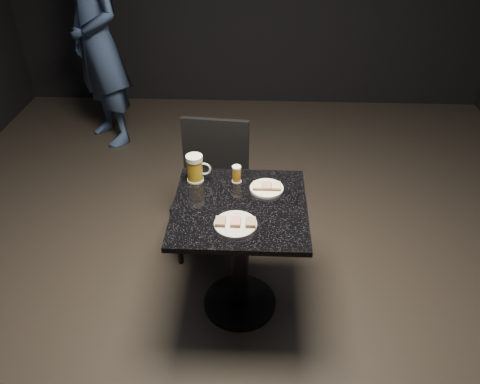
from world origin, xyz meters
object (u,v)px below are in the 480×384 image
(chair, at_px, (213,181))
(table, at_px, (240,240))
(plate_large, at_px, (236,224))
(plate_small, at_px, (267,188))
(beer_mug, at_px, (195,168))
(beer_tumbler, at_px, (237,174))
(patron, at_px, (98,42))

(chair, bearing_deg, table, -70.96)
(plate_large, bearing_deg, plate_small, 64.16)
(beer_mug, height_order, beer_tumbler, beer_mug)
(patron, xyz_separation_m, table, (1.33, -2.07, -0.43))
(patron, relative_size, chair, 2.11)
(table, bearing_deg, chair, 109.04)
(plate_large, xyz_separation_m, table, (0.01, 0.17, -0.25))
(plate_small, distance_m, chair, 0.61)
(table, bearing_deg, beer_mug, 138.80)
(plate_large, height_order, patron, patron)
(patron, bearing_deg, beer_tumbler, -9.47)
(table, height_order, beer_tumbler, beer_tumbler)
(plate_small, relative_size, table, 0.24)
(beer_tumbler, bearing_deg, chair, 115.70)
(plate_large, height_order, chair, chair)
(plate_small, bearing_deg, chair, 128.12)
(table, bearing_deg, beer_tumbler, 97.05)
(table, height_order, beer_mug, beer_mug)
(plate_large, bearing_deg, patron, 120.42)
(plate_large, relative_size, plate_small, 1.16)
(table, bearing_deg, patron, 122.68)
(beer_mug, relative_size, beer_tumbler, 1.61)
(beer_mug, distance_m, beer_tumbler, 0.23)
(plate_large, distance_m, chair, 0.82)
(plate_small, height_order, patron, patron)
(plate_large, height_order, beer_mug, beer_mug)
(plate_small, xyz_separation_m, beer_tumbler, (-0.17, 0.07, 0.04))
(patron, bearing_deg, beer_mug, -14.47)
(table, relative_size, beer_mug, 4.75)
(beer_mug, relative_size, chair, 0.18)
(plate_small, relative_size, beer_tumbler, 1.87)
(plate_small, xyz_separation_m, beer_mug, (-0.40, 0.07, 0.07))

